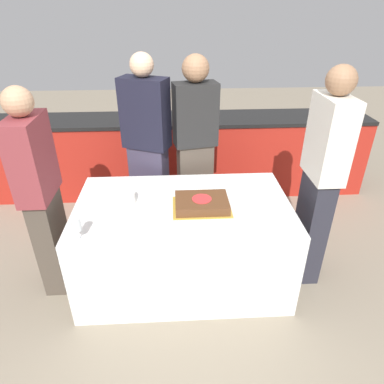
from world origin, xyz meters
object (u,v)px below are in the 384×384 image
Objects in this scene: person_seated_left at (41,195)px; person_standing_back at (147,149)px; wine_glass at (76,225)px; person_seated_right at (320,180)px; cake at (202,203)px; plate_stack at (121,198)px; person_cutting_cake at (195,147)px.

person_standing_back is (0.74, 0.71, 0.05)m from person_seated_left.
wine_glass is 1.18m from person_standing_back.
person_seated_right is at bearing 175.29° from person_standing_back.
person_seated_right is (0.90, 0.06, 0.14)m from cake.
plate_stack is 0.91m from person_cutting_cake.
person_standing_back reaches higher than person_cutting_cake.
person_seated_left is 2.09m from person_seated_right.
person_seated_left reaches higher than plate_stack.
wine_glass is at bearing 93.74° from person_standing_back.
person_seated_left is (-0.58, -0.04, 0.06)m from plate_stack.
person_seated_right is (1.51, -0.04, 0.13)m from plate_stack.
cake is 1.19m from person_seated_left.
person_standing_back reaches higher than person_seated_left.
person_seated_left is at bearing 66.53° from person_standing_back.
person_seated_left is at bearing -175.95° from plate_stack.
cake is 0.25× the size of person_seated_right.
person_cutting_cake is at bearing -59.16° from person_seated_left.
plate_stack is 1.52m from person_seated_right.
cake is 0.25× the size of person_cutting_cake.
person_cutting_cake is 0.99× the size of person_standing_back.
wine_glass reaches higher than cake.
person_standing_back is at bearing -117.72° from person_seated_right.
person_seated_right is at bearing 13.33° from wine_glass.
person_seated_right is (2.09, 0.00, 0.06)m from person_seated_left.
person_seated_left reaches higher than wine_glass.
person_seated_right is 1.00× the size of person_standing_back.
person_standing_back is at bearing -11.15° from person_cutting_cake.
person_seated_right is at bearing -90.00° from person_seated_left.
person_standing_back is (-0.44, 0.77, 0.13)m from cake.
person_cutting_cake is (0.61, 0.67, 0.13)m from plate_stack.
wine_glass is at bearing -157.12° from cake.
cake is 0.78m from person_cutting_cake.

